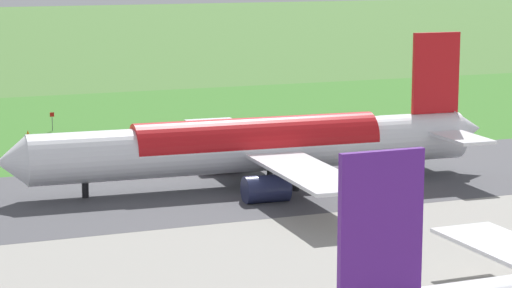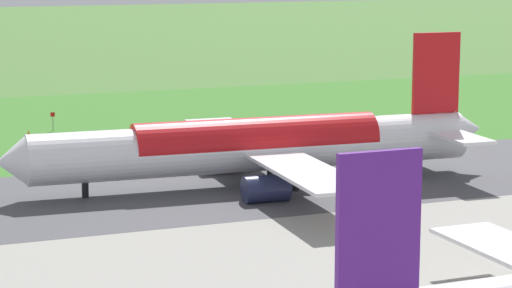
# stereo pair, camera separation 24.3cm
# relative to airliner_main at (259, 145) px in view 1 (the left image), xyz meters

# --- Properties ---
(ground_plane) EXTENTS (800.00, 800.00, 0.00)m
(ground_plane) POSITION_rel_airliner_main_xyz_m (8.01, -0.02, -4.35)
(ground_plane) COLOR #477233
(runway_asphalt) EXTENTS (600.00, 28.06, 0.06)m
(runway_asphalt) POSITION_rel_airliner_main_xyz_m (8.01, -0.02, -4.32)
(runway_asphalt) COLOR #47474C
(runway_asphalt) RESTS_ON ground
(grass_verge_foreground) EXTENTS (600.00, 80.00, 0.04)m
(grass_verge_foreground) POSITION_rel_airliner_main_xyz_m (8.01, -40.69, -4.33)
(grass_verge_foreground) COLOR #3C782B
(grass_verge_foreground) RESTS_ON ground
(airliner_main) EXTENTS (54.12, 44.25, 15.88)m
(airliner_main) POSITION_rel_airliner_main_xyz_m (0.00, 0.00, 0.00)
(airliner_main) COLOR white
(airliner_main) RESTS_ON ground
(no_stopping_sign) EXTENTS (0.60, 0.10, 2.62)m
(no_stopping_sign) POSITION_rel_airliner_main_xyz_m (13.60, -43.38, -2.80)
(no_stopping_sign) COLOR slate
(no_stopping_sign) RESTS_ON ground
(traffic_cone_orange) EXTENTS (0.40, 0.40, 0.55)m
(traffic_cone_orange) POSITION_rel_airliner_main_xyz_m (17.28, -41.86, -4.08)
(traffic_cone_orange) COLOR orange
(traffic_cone_orange) RESTS_ON ground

